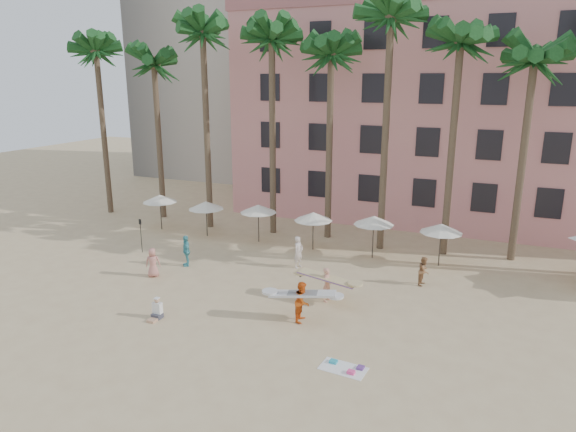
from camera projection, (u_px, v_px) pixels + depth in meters
The scene contains 10 objects.
ground at pixel (235, 338), 22.23m from camera, with size 120.00×120.00×0.00m, color #D1B789.
pink_hotel at pixel (468, 116), 40.63m from camera, with size 35.00×14.00×16.00m, color #DB8B85.
palm_row at pixel (352, 44), 31.99m from camera, with size 44.40×5.40×16.30m.
umbrella_row at pixel (285, 212), 33.87m from camera, with size 22.50×2.70×2.73m.
beach_towel at pixel (345, 368), 19.91m from camera, with size 1.88×1.15×0.14m.
carrier_yellow at pixel (327, 282), 25.71m from camera, with size 3.07×1.08×1.77m.
carrier_white at pixel (302, 300), 23.61m from camera, with size 3.15×1.44×1.91m.
beachgoers at pixel (255, 258), 29.44m from camera, with size 15.14×5.60×1.91m.
paddle at pixel (141, 231), 32.81m from camera, with size 0.18×0.04×2.23m.
seated_man at pixel (157, 312), 23.98m from camera, with size 0.45×0.78×1.01m.
Camera 1 is at (9.94, -17.59, 10.93)m, focal length 32.00 mm.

